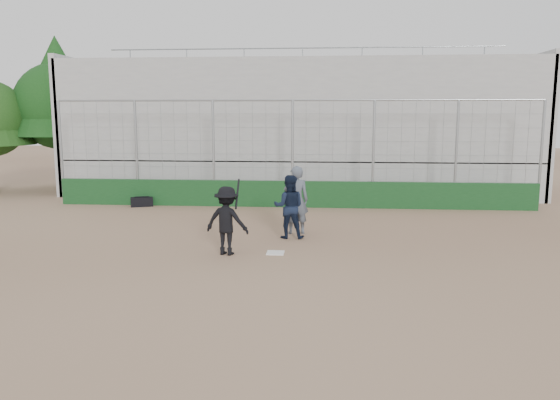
# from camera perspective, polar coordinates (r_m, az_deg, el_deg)

# --- Properties ---
(ground) EXTENTS (90.00, 90.00, 0.00)m
(ground) POSITION_cam_1_polar(r_m,az_deg,el_deg) (13.92, -0.48, -5.58)
(ground) COLOR brown
(ground) RESTS_ON ground
(home_plate) EXTENTS (0.44, 0.44, 0.02)m
(home_plate) POSITION_cam_1_polar(r_m,az_deg,el_deg) (13.92, -0.48, -5.54)
(home_plate) COLOR white
(home_plate) RESTS_ON ground
(backstop) EXTENTS (18.10, 0.25, 4.04)m
(backstop) POSITION_cam_1_polar(r_m,az_deg,el_deg) (20.61, 1.30, 1.90)
(backstop) COLOR #123918
(backstop) RESTS_ON ground
(bleachers) EXTENTS (20.25, 6.70, 6.98)m
(bleachers) POSITION_cam_1_polar(r_m,az_deg,el_deg) (25.40, 2.01, 7.69)
(bleachers) COLOR #969696
(bleachers) RESTS_ON ground
(tree_left) EXTENTS (4.48, 4.48, 7.00)m
(tree_left) POSITION_cam_1_polar(r_m,az_deg,el_deg) (27.32, -22.20, 10.20)
(tree_left) COLOR #351E13
(tree_left) RESTS_ON ground
(batter_at_plate) EXTENTS (1.23, 0.87, 1.88)m
(batter_at_plate) POSITION_cam_1_polar(r_m,az_deg,el_deg) (13.70, -5.58, -2.16)
(batter_at_plate) COLOR black
(batter_at_plate) RESTS_ON ground
(catcher_crouched) EXTENTS (0.90, 0.71, 1.22)m
(catcher_crouched) POSITION_cam_1_polar(r_m,az_deg,el_deg) (15.44, 0.95, -1.82)
(catcher_crouched) COLOR black
(catcher_crouched) RESTS_ON ground
(umpire) EXTENTS (0.81, 0.60, 1.81)m
(umpire) POSITION_cam_1_polar(r_m,az_deg,el_deg) (16.02, 1.69, -0.35)
(umpire) COLOR #4F5864
(umpire) RESTS_ON ground
(equipment_bag) EXTENTS (0.89, 0.62, 0.39)m
(equipment_bag) POSITION_cam_1_polar(r_m,az_deg,el_deg) (21.49, -14.25, -0.18)
(equipment_bag) COLOR black
(equipment_bag) RESTS_ON ground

